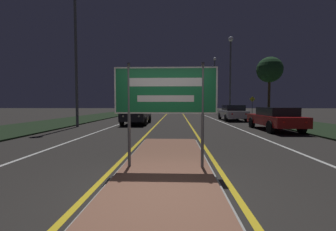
{
  "coord_description": "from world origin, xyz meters",
  "views": [
    {
      "loc": [
        0.25,
        -3.73,
        1.57
      ],
      "look_at": [
        0.0,
        2.98,
        1.23
      ],
      "focal_mm": 24.0,
      "sensor_mm": 36.0,
      "label": 1
    }
  ],
  "objects_px": {
    "car_receding_0": "(275,118)",
    "car_approaching_0": "(137,114)",
    "highway_sign": "(166,94)",
    "warning_sign": "(252,105)",
    "car_receding_1": "(232,112)",
    "streetlight_right_near": "(230,64)",
    "streetlight_right_far": "(215,79)",
    "streetlight_left_near": "(75,19)"
  },
  "relations": [
    {
      "from": "highway_sign",
      "to": "streetlight_right_near",
      "type": "bearing_deg",
      "value": 72.87
    },
    {
      "from": "streetlight_right_near",
      "to": "car_receding_1",
      "type": "bearing_deg",
      "value": -99.89
    },
    {
      "from": "streetlight_right_near",
      "to": "car_receding_1",
      "type": "xyz_separation_m",
      "value": [
        -0.72,
        -4.13,
        -5.28
      ]
    },
    {
      "from": "streetlight_right_far",
      "to": "highway_sign",
      "type": "bearing_deg",
      "value": -101.45
    },
    {
      "from": "streetlight_left_near",
      "to": "car_receding_1",
      "type": "height_order",
      "value": "streetlight_left_near"
    },
    {
      "from": "streetlight_right_near",
      "to": "streetlight_right_far",
      "type": "height_order",
      "value": "streetlight_right_far"
    },
    {
      "from": "streetlight_right_near",
      "to": "car_receding_0",
      "type": "height_order",
      "value": "streetlight_right_near"
    },
    {
      "from": "car_receding_0",
      "to": "car_approaching_0",
      "type": "height_order",
      "value": "car_approaching_0"
    },
    {
      "from": "warning_sign",
      "to": "streetlight_right_near",
      "type": "bearing_deg",
      "value": 155.29
    },
    {
      "from": "streetlight_right_far",
      "to": "car_receding_1",
      "type": "height_order",
      "value": "streetlight_right_far"
    },
    {
      "from": "streetlight_left_near",
      "to": "warning_sign",
      "type": "bearing_deg",
      "value": 32.34
    },
    {
      "from": "streetlight_left_near",
      "to": "car_receding_0",
      "type": "height_order",
      "value": "streetlight_left_near"
    },
    {
      "from": "streetlight_right_near",
      "to": "streetlight_right_far",
      "type": "xyz_separation_m",
      "value": [
        0.18,
        11.5,
        -0.41
      ]
    },
    {
      "from": "streetlight_right_near",
      "to": "warning_sign",
      "type": "height_order",
      "value": "streetlight_right_near"
    },
    {
      "from": "warning_sign",
      "to": "streetlight_left_near",
      "type": "bearing_deg",
      "value": -147.66
    },
    {
      "from": "car_receding_0",
      "to": "car_receding_1",
      "type": "distance_m",
      "value": 8.01
    },
    {
      "from": "streetlight_right_near",
      "to": "car_receding_1",
      "type": "distance_m",
      "value": 6.75
    },
    {
      "from": "streetlight_right_far",
      "to": "car_approaching_0",
      "type": "relative_size",
      "value": 2.04
    },
    {
      "from": "highway_sign",
      "to": "warning_sign",
      "type": "distance_m",
      "value": 21.16
    },
    {
      "from": "streetlight_right_near",
      "to": "car_receding_0",
      "type": "distance_m",
      "value": 13.24
    },
    {
      "from": "streetlight_left_near",
      "to": "warning_sign",
      "type": "distance_m",
      "value": 18.68
    },
    {
      "from": "highway_sign",
      "to": "car_receding_1",
      "type": "bearing_deg",
      "value": 71.11
    },
    {
      "from": "highway_sign",
      "to": "car_receding_0",
      "type": "xyz_separation_m",
      "value": [
        6.08,
        8.27,
        -1.06
      ]
    },
    {
      "from": "highway_sign",
      "to": "warning_sign",
      "type": "bearing_deg",
      "value": 66.45
    },
    {
      "from": "streetlight_left_near",
      "to": "streetlight_right_far",
      "type": "xyz_separation_m",
      "value": [
        13.01,
        22.0,
        -1.61
      ]
    },
    {
      "from": "highway_sign",
      "to": "streetlight_left_near",
      "type": "height_order",
      "value": "streetlight_left_near"
    },
    {
      "from": "highway_sign",
      "to": "streetlight_left_near",
      "type": "xyz_separation_m",
      "value": [
        -6.55,
        9.9,
        5.46
      ]
    },
    {
      "from": "streetlight_left_near",
      "to": "car_approaching_0",
      "type": "distance_m",
      "value": 7.78
    },
    {
      "from": "streetlight_right_near",
      "to": "warning_sign",
      "type": "xyz_separation_m",
      "value": [
        2.17,
        -1.0,
        -4.59
      ]
    },
    {
      "from": "streetlight_right_near",
      "to": "car_receding_0",
      "type": "xyz_separation_m",
      "value": [
        -0.21,
        -12.13,
        -5.32
      ]
    },
    {
      "from": "car_receding_0",
      "to": "car_receding_1",
      "type": "bearing_deg",
      "value": 93.66
    },
    {
      "from": "streetlight_right_far",
      "to": "car_receding_0",
      "type": "bearing_deg",
      "value": -90.93
    },
    {
      "from": "car_receding_1",
      "to": "car_approaching_0",
      "type": "bearing_deg",
      "value": -153.74
    },
    {
      "from": "streetlight_right_near",
      "to": "warning_sign",
      "type": "relative_size",
      "value": 3.92
    },
    {
      "from": "streetlight_right_far",
      "to": "car_receding_1",
      "type": "xyz_separation_m",
      "value": [
        -0.9,
        -15.63,
        -4.88
      ]
    },
    {
      "from": "car_receding_1",
      "to": "streetlight_left_near",
      "type": "bearing_deg",
      "value": -152.29
    },
    {
      "from": "car_receding_1",
      "to": "highway_sign",
      "type": "bearing_deg",
      "value": -108.89
    },
    {
      "from": "streetlight_left_near",
      "to": "streetlight_right_near",
      "type": "distance_m",
      "value": 16.63
    },
    {
      "from": "streetlight_left_near",
      "to": "car_approaching_0",
      "type": "bearing_deg",
      "value": 30.85
    },
    {
      "from": "car_receding_0",
      "to": "car_approaching_0",
      "type": "relative_size",
      "value": 1.08
    },
    {
      "from": "highway_sign",
      "to": "warning_sign",
      "type": "xyz_separation_m",
      "value": [
        8.45,
        19.4,
        -0.33
      ]
    },
    {
      "from": "car_approaching_0",
      "to": "streetlight_left_near",
      "type": "bearing_deg",
      "value": -149.15
    }
  ]
}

